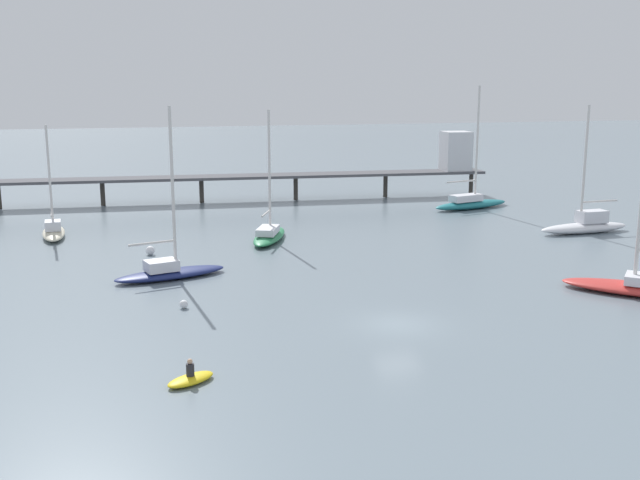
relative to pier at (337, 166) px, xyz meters
The scene contains 10 objects.
ground_plane 46.19m from the pier, 102.64° to the right, with size 400.00×400.00×0.00m, color slate.
pier is the anchor object (origin of this frame).
sailboat_white 29.89m from the pier, 58.79° to the right, with size 8.84×2.34×11.23m.
sailboat_cream 33.57m from the pier, 153.81° to the right, with size 2.22×7.10×9.59m.
sailboat_green 24.68m from the pier, 120.31° to the right, with size 5.10×8.11×10.91m.
sailboat_teal 16.11m from the pier, 43.20° to the right, with size 9.62×4.30×12.83m.
sailboat_navy 38.23m from the pier, 124.26° to the right, with size 8.04×4.18×11.56m.
dinghy_yellow 54.81m from the pier, 113.64° to the right, with size 2.55×2.10×1.14m.
mooring_buoy_far 32.89m from the pier, 133.00° to the right, with size 0.70×0.70×0.70m, color silver.
mooring_buoy_mid 44.30m from the pier, 118.63° to the right, with size 0.51×0.51×0.51m, color silver.
Camera 1 is at (-14.60, -36.20, 12.91)m, focal length 41.51 mm.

